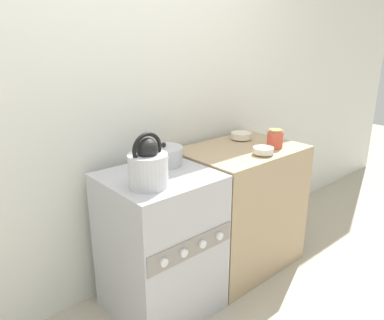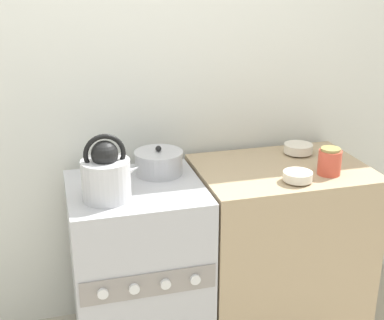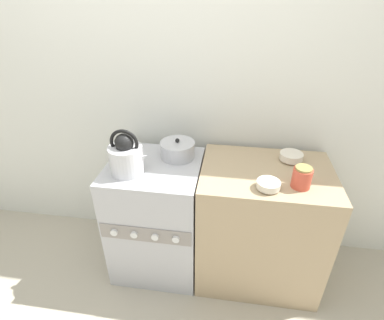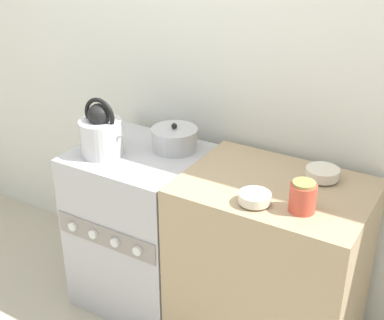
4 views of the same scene
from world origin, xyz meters
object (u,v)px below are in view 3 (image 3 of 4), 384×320
at_px(stove, 157,217).
at_px(kettle, 126,156).
at_px(small_ceramic_bowl, 268,185).
at_px(cooking_pot, 178,150).
at_px(enamel_bowl, 291,156).
at_px(storage_jar, 302,177).

bearing_deg(stove, kettle, -142.86).
bearing_deg(small_ceramic_bowl, kettle, 175.19).
height_order(cooking_pot, small_ceramic_bowl, cooking_pot).
distance_m(stove, kettle, 0.56).
xyz_separation_m(stove, enamel_bowl, (0.86, 0.16, 0.47)).
bearing_deg(storage_jar, cooking_pot, 161.60).
bearing_deg(cooking_pot, small_ceramic_bowl, -27.55).
bearing_deg(enamel_bowl, storage_jar, -87.17).
bearing_deg(small_ceramic_bowl, stove, 166.32).
bearing_deg(cooking_pot, storage_jar, -18.40).
distance_m(enamel_bowl, small_ceramic_bowl, 0.37).
distance_m(cooking_pot, enamel_bowl, 0.73).
distance_m(stove, storage_jar, 1.01).
relative_size(cooking_pot, small_ceramic_bowl, 1.74).
bearing_deg(storage_jar, stove, 172.02).
height_order(enamel_bowl, storage_jar, storage_jar).
bearing_deg(enamel_bowl, small_ceramic_bowl, -116.29).
relative_size(stove, enamel_bowl, 5.96).
relative_size(kettle, storage_jar, 2.25).
xyz_separation_m(stove, kettle, (-0.13, -0.10, 0.54)).
bearing_deg(stove, storage_jar, -7.98).
xyz_separation_m(small_ceramic_bowl, storage_jar, (0.18, 0.05, 0.03)).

